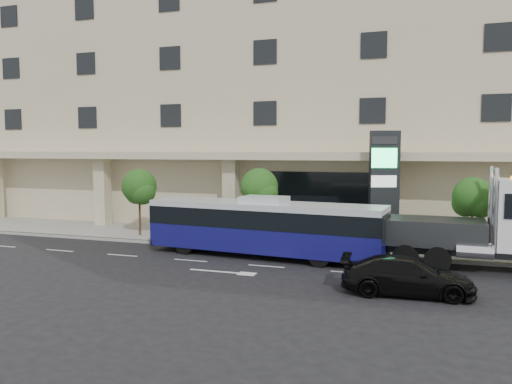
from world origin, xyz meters
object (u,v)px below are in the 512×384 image
city_bus (264,226)px  black_sedan (407,276)px  signage_pylon (384,188)px  tow_truck (498,229)px

city_bus → black_sedan: bearing=-28.0°
black_sedan → signage_pylon: 9.57m
signage_pylon → city_bus: bearing=-162.6°
signage_pylon → black_sedan: bearing=-99.4°
city_bus → signage_pylon: 7.38m
city_bus → signage_pylon: (5.75, 4.24, 1.83)m
black_sedan → tow_truck: bearing=-40.3°
signage_pylon → tow_truck: bearing=-54.9°
tow_truck → signage_pylon: signage_pylon is taller
tow_truck → black_sedan: bearing=-124.5°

